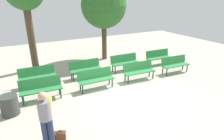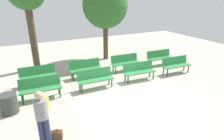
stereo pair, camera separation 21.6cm
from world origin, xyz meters
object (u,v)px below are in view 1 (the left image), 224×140
object	(u,v)px
bench_r0_c0	(41,88)
handbag	(60,136)
bench_r1_c3	(158,56)
tree_0	(104,6)
bench_r1_c2	(125,61)
visitor_with_backpack	(46,115)
bench_r0_c2	(139,70)
bench_r0_c3	(175,63)
bench_r1_c0	(37,75)
trash_bin	(9,105)
bench_r0_c1	(96,78)
bench_r1_c1	(85,68)

from	to	relation	value
bench_r0_c0	handbag	size ratio (longest dim) A/B	4.48
bench_r0_c0	bench_r1_c3	size ratio (longest dim) A/B	1.00
tree_0	handbag	xyz separation A→B (m)	(-4.41, -6.27, -3.19)
bench_r1_c2	visitor_with_backpack	bearing A→B (deg)	-139.23
bench_r0_c2	bench_r0_c3	size ratio (longest dim) A/B	1.01
bench_r0_c2	bench_r1_c0	world-z (taller)	same
bench_r0_c2	bench_r1_c3	size ratio (longest dim) A/B	1.01
tree_0	trash_bin	size ratio (longest dim) A/B	6.60
bench_r0_c1	bench_r0_c3	distance (m)	4.51
bench_r1_c1	visitor_with_backpack	bearing A→B (deg)	-121.28
bench_r0_c3	handbag	world-z (taller)	bench_r0_c3
bench_r1_c0	trash_bin	distance (m)	2.33
bench_r0_c3	handbag	xyz separation A→B (m)	(-6.72, -2.35, -0.37)
bench_r0_c3	bench_r1_c0	distance (m)	6.98
visitor_with_backpack	bench_r1_c0	bearing A→B (deg)	-74.01
visitor_with_backpack	trash_bin	distance (m)	2.37
bench_r1_c2	bench_r1_c3	distance (m)	2.28
bench_r1_c2	bench_r0_c2	bearing A→B (deg)	-90.32
bench_r0_c1	bench_r0_c3	bearing A→B (deg)	-1.40
visitor_with_backpack	trash_bin	xyz separation A→B (m)	(-0.93, 2.10, -0.58)
bench_r1_c3	visitor_with_backpack	distance (m)	8.03
bench_r1_c0	handbag	xyz separation A→B (m)	(0.04, -4.10, -0.37)
bench_r0_c2	trash_bin	world-z (taller)	bench_r0_c2
bench_r1_c0	bench_r1_c3	distance (m)	6.83
bench_r1_c1	tree_0	bearing A→B (deg)	47.60
tree_0	visitor_with_backpack	xyz separation A→B (m)	(-4.71, -6.27, -2.38)
tree_0	trash_bin	world-z (taller)	tree_0
bench_r0_c3	bench_r0_c1	bearing A→B (deg)	-179.83
trash_bin	bench_r1_c1	bearing A→B (deg)	28.52
bench_r0_c2	trash_bin	distance (m)	5.70
bench_r0_c1	tree_0	world-z (taller)	tree_0
bench_r0_c1	trash_bin	xyz separation A→B (m)	(-3.44, -0.47, -0.15)
handbag	bench_r0_c3	bearing A→B (deg)	19.26
bench_r1_c2	handbag	xyz separation A→B (m)	(-4.51, -3.90, -0.37)
bench_r0_c3	bench_r1_c3	xyz separation A→B (m)	(0.07, 1.41, 0.00)
bench_r1_c0	tree_0	xyz separation A→B (m)	(4.45, 2.18, 2.82)
bench_r0_c3	trash_bin	distance (m)	7.95
bench_r0_c3	bench_r1_c0	size ratio (longest dim) A/B	1.01
bench_r1_c3	bench_r0_c0	bearing A→B (deg)	-168.26
bench_r1_c0	visitor_with_backpack	xyz separation A→B (m)	(-0.26, -4.10, 0.43)
bench_r0_c3	bench_r1_c1	distance (m)	4.77
bench_r1_c3	handbag	size ratio (longest dim) A/B	4.48
handbag	bench_r0_c1	bearing A→B (deg)	49.24
bench_r0_c3	trash_bin	bearing A→B (deg)	-175.27
bench_r0_c2	visitor_with_backpack	distance (m)	5.38
handbag	trash_bin	world-z (taller)	trash_bin
bench_r0_c2	tree_0	distance (m)	4.73
bench_r0_c0	tree_0	xyz separation A→B (m)	(4.49, 3.58, 2.82)
bench_r0_c1	handbag	world-z (taller)	bench_r0_c1
bench_r0_c2	trash_bin	size ratio (longest dim) A/B	2.28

